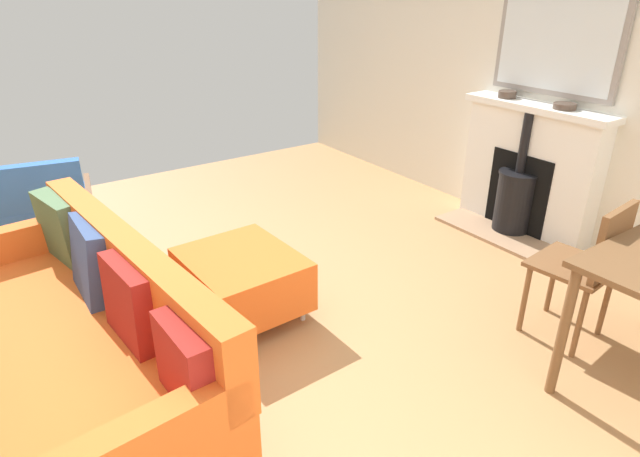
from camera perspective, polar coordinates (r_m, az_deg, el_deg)
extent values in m
cube|color=#A87A4C|center=(3.36, -12.30, -9.82)|extent=(5.76, 5.72, 0.01)
cube|color=silver|center=(4.67, 21.85, 17.34)|extent=(0.12, 5.72, 2.79)
cube|color=#9E7A5B|center=(4.54, 18.54, -0.66)|extent=(0.35, 1.07, 0.03)
cube|color=white|center=(4.59, 21.47, 5.63)|extent=(0.20, 1.12, 0.99)
cube|color=black|center=(4.57, 20.59, 3.69)|extent=(0.06, 0.54, 0.63)
cylinder|color=black|center=(4.57, 20.15, 2.67)|extent=(0.30, 0.30, 0.47)
cylinder|color=black|center=(4.49, 20.61, 5.58)|extent=(0.31, 0.31, 0.02)
cylinder|color=black|center=(4.42, 21.09, 8.56)|extent=(0.07, 0.07, 0.47)
cube|color=white|center=(4.44, 22.34, 11.91)|extent=(0.25, 1.20, 0.05)
cube|color=gray|center=(4.45, 24.33, 18.91)|extent=(0.04, 1.00, 0.94)
cube|color=silver|center=(4.43, 24.18, 18.91)|extent=(0.01, 0.92, 0.86)
cylinder|color=#47382D|center=(4.59, 19.44, 13.41)|extent=(0.14, 0.14, 0.05)
torus|color=#47382D|center=(4.59, 19.48, 13.68)|extent=(0.14, 0.14, 0.01)
cylinder|color=#47382D|center=(4.33, 24.77, 11.82)|extent=(0.16, 0.16, 0.04)
torus|color=#47382D|center=(4.32, 24.81, 12.03)|extent=(0.16, 0.16, 0.01)
cylinder|color=#B2B2B7|center=(3.75, -23.88, -6.66)|extent=(0.04, 0.04, 0.10)
cube|color=orange|center=(2.87, -25.53, -12.58)|extent=(1.03, 2.10, 0.30)
cube|color=orange|center=(2.76, -19.78, -4.38)|extent=(0.33, 2.04, 0.39)
cube|color=orange|center=(3.58, -30.60, -1.48)|extent=(0.81, 0.19, 0.19)
cube|color=orange|center=(1.99, -18.51, -20.99)|extent=(0.81, 0.19, 0.19)
cube|color=#4C6B47|center=(3.41, -26.05, -0.12)|extent=(0.21, 0.42, 0.41)
cube|color=#334775|center=(2.96, -23.39, -3.24)|extent=(0.16, 0.41, 0.42)
cube|color=maroon|center=(2.54, -19.68, -7.67)|extent=(0.16, 0.40, 0.39)
cube|color=maroon|center=(2.14, -14.20, -14.15)|extent=(0.13, 0.36, 0.35)
cylinder|color=#B2B2B7|center=(3.51, -14.01, -7.38)|extent=(0.03, 0.03, 0.09)
cylinder|color=#B2B2B7|center=(3.08, -9.62, -12.09)|extent=(0.03, 0.03, 0.09)
cylinder|color=#B2B2B7|center=(3.69, -6.98, -5.07)|extent=(0.03, 0.03, 0.09)
cylinder|color=#B2B2B7|center=(3.28, -1.87, -9.12)|extent=(0.03, 0.03, 0.09)
cube|color=orange|center=(3.27, -8.38, -5.34)|extent=(0.64, 0.73, 0.31)
cube|color=brown|center=(4.71, -23.93, 1.62)|extent=(0.05, 0.05, 0.37)
cube|color=brown|center=(4.75, -30.00, 0.54)|extent=(0.05, 0.05, 0.37)
cube|color=brown|center=(4.27, -23.68, -0.68)|extent=(0.05, 0.05, 0.37)
cube|color=brown|center=(4.31, -30.37, -1.85)|extent=(0.05, 0.05, 0.37)
cube|color=#2D60B2|center=(4.43, -27.52, 2.37)|extent=(0.69, 0.66, 0.08)
cube|color=#2D60B2|center=(4.12, -28.16, 3.87)|extent=(0.61, 0.21, 0.35)
cube|color=brown|center=(4.38, -23.63, 4.18)|extent=(0.14, 0.53, 0.04)
cylinder|color=brown|center=(2.83, 24.60, -10.17)|extent=(0.05, 0.05, 0.72)
cylinder|color=brown|center=(3.56, 23.65, -5.11)|extent=(0.04, 0.04, 0.44)
cylinder|color=brown|center=(3.31, 21.09, -7.04)|extent=(0.04, 0.04, 0.44)
cylinder|color=brown|center=(3.47, 28.30, -6.96)|extent=(0.04, 0.04, 0.44)
cylinder|color=brown|center=(3.21, 26.05, -9.13)|extent=(0.04, 0.04, 0.44)
cube|color=brown|center=(3.28, 25.50, -3.60)|extent=(0.44, 0.44, 0.02)
cube|color=brown|center=(3.14, 28.92, -1.34)|extent=(0.36, 0.07, 0.39)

